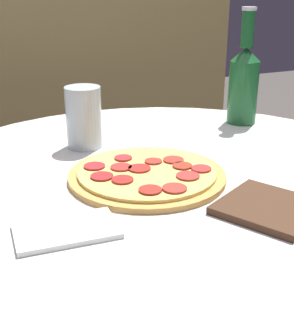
# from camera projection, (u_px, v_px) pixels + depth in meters

# --- Properties ---
(table) EXTENTS (1.02, 1.02, 0.75)m
(table) POSITION_uv_depth(u_px,v_px,m) (168.00, 266.00, 0.89)
(table) COLOR silver
(table) RESTS_ON ground_plane
(fence_panel) EXTENTS (1.60, 0.04, 1.61)m
(fence_panel) POSITION_uv_depth(u_px,v_px,m) (39.00, 60.00, 1.70)
(fence_panel) COLOR tan
(fence_panel) RESTS_ON ground_plane
(pizza) EXTENTS (0.28, 0.28, 0.02)m
(pizza) POSITION_uv_depth(u_px,v_px,m) (147.00, 174.00, 0.83)
(pizza) COLOR #C68E47
(pizza) RESTS_ON table
(beer_bottle) EXTENTS (0.07, 0.07, 0.27)m
(beer_bottle) POSITION_uv_depth(u_px,v_px,m) (244.00, 81.00, 1.12)
(beer_bottle) COLOR #195628
(beer_bottle) RESTS_ON table
(pizza_paddle) EXTENTS (0.18, 0.26, 0.02)m
(pizza_paddle) POSITION_uv_depth(u_px,v_px,m) (283.00, 212.00, 0.70)
(pizza_paddle) COLOR #422819
(pizza_paddle) RESTS_ON table
(drinking_glass) EXTENTS (0.07, 0.07, 0.13)m
(drinking_glass) POSITION_uv_depth(u_px,v_px,m) (84.00, 117.00, 0.97)
(drinking_glass) COLOR silver
(drinking_glass) RESTS_ON table
(napkin) EXTENTS (0.15, 0.10, 0.01)m
(napkin) POSITION_uv_depth(u_px,v_px,m) (66.00, 230.00, 0.65)
(napkin) COLOR white
(napkin) RESTS_ON table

